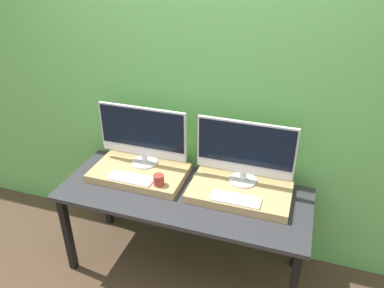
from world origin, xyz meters
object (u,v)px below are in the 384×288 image
(mug, at_px, (159,180))
(keyboard_right, at_px, (236,199))
(monitor_left, at_px, (143,134))
(monitor_right, at_px, (245,150))
(keyboard_left, at_px, (131,178))

(mug, xyz_separation_m, keyboard_right, (0.55, 0.00, -0.03))
(monitor_left, relative_size, keyboard_right, 2.05)
(monitor_left, height_order, keyboard_right, monitor_left)
(monitor_left, bearing_deg, keyboard_right, -17.06)
(monitor_right, bearing_deg, monitor_left, 180.00)
(monitor_left, relative_size, mug, 8.53)
(keyboard_left, distance_m, monitor_right, 0.83)
(monitor_left, relative_size, keyboard_left, 2.05)
(mug, height_order, keyboard_right, mug)
(monitor_left, height_order, keyboard_left, monitor_left)
(keyboard_left, relative_size, mug, 4.17)
(monitor_right, xyz_separation_m, keyboard_right, (0.00, -0.23, -0.24))
(monitor_left, bearing_deg, mug, -47.22)
(keyboard_right, bearing_deg, monitor_left, 162.94)
(keyboard_left, height_order, monitor_right, monitor_right)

